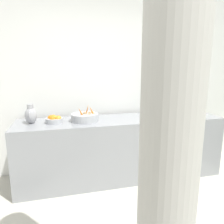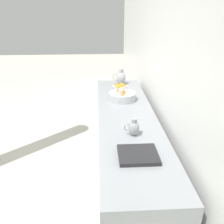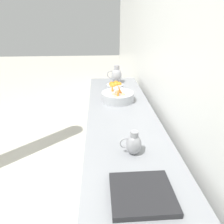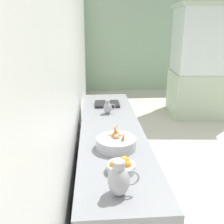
{
  "view_description": "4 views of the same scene",
  "coord_description": "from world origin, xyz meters",
  "px_view_note": "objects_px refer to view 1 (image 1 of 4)",
  "views": [
    {
      "loc": [
        1.26,
        -0.78,
        1.57
      ],
      "look_at": [
        -1.45,
        -0.1,
        0.99
      ],
      "focal_mm": 33.54,
      "sensor_mm": 36.0,
      "label": 1
    },
    {
      "loc": [
        -1.17,
        2.65,
        2.08
      ],
      "look_at": [
        -1.32,
        0.13,
        0.96
      ],
      "focal_mm": 39.43,
      "sensor_mm": 36.0,
      "label": 2
    },
    {
      "loc": [
        -1.28,
        1.66,
        1.76
      ],
      "look_at": [
        -1.4,
        -0.03,
        0.94
      ],
      "focal_mm": 32.15,
      "sensor_mm": 36.0,
      "label": 3
    },
    {
      "loc": [
        -1.69,
        -2.62,
        1.95
      ],
      "look_at": [
        -1.5,
        -0.05,
        1.09
      ],
      "focal_mm": 41.49,
      "sensor_mm": 36.0,
      "label": 4
    }
  ],
  "objects_px": {
    "vegetable_colander": "(85,117)",
    "orange_bowl": "(54,120)",
    "metal_pitcher_tall": "(31,115)",
    "metal_pitcher_short": "(152,111)",
    "support_column": "(173,84)"
  },
  "relations": [
    {
      "from": "orange_bowl",
      "to": "metal_pitcher_short",
      "type": "bearing_deg",
      "value": 90.81
    },
    {
      "from": "metal_pitcher_tall",
      "to": "vegetable_colander",
      "type": "bearing_deg",
      "value": 86.4
    },
    {
      "from": "vegetable_colander",
      "to": "metal_pitcher_short",
      "type": "xyz_separation_m",
      "value": [
        -0.02,
        0.98,
        0.03
      ]
    },
    {
      "from": "metal_pitcher_tall",
      "to": "support_column",
      "type": "distance_m",
      "value": 2.19
    },
    {
      "from": "vegetable_colander",
      "to": "orange_bowl",
      "type": "xyz_separation_m",
      "value": [
        0.0,
        -0.4,
        -0.01
      ]
    },
    {
      "from": "vegetable_colander",
      "to": "metal_pitcher_tall",
      "type": "xyz_separation_m",
      "value": [
        -0.04,
        -0.69,
        0.06
      ]
    },
    {
      "from": "orange_bowl",
      "to": "support_column",
      "type": "xyz_separation_m",
      "value": [
        1.9,
        0.59,
        0.58
      ]
    },
    {
      "from": "orange_bowl",
      "to": "metal_pitcher_short",
      "type": "relative_size",
      "value": 1.23
    },
    {
      "from": "vegetable_colander",
      "to": "orange_bowl",
      "type": "bearing_deg",
      "value": -90.0
    },
    {
      "from": "orange_bowl",
      "to": "metal_pitcher_tall",
      "type": "distance_m",
      "value": 0.3
    },
    {
      "from": "metal_pitcher_short",
      "to": "support_column",
      "type": "distance_m",
      "value": 2.15
    },
    {
      "from": "metal_pitcher_tall",
      "to": "support_column",
      "type": "bearing_deg",
      "value": 24.34
    },
    {
      "from": "orange_bowl",
      "to": "metal_pitcher_short",
      "type": "xyz_separation_m",
      "value": [
        -0.02,
        1.39,
        0.04
      ]
    },
    {
      "from": "vegetable_colander",
      "to": "support_column",
      "type": "relative_size",
      "value": 0.12
    },
    {
      "from": "metal_pitcher_tall",
      "to": "support_column",
      "type": "xyz_separation_m",
      "value": [
        1.94,
        0.88,
        0.51
      ]
    }
  ]
}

